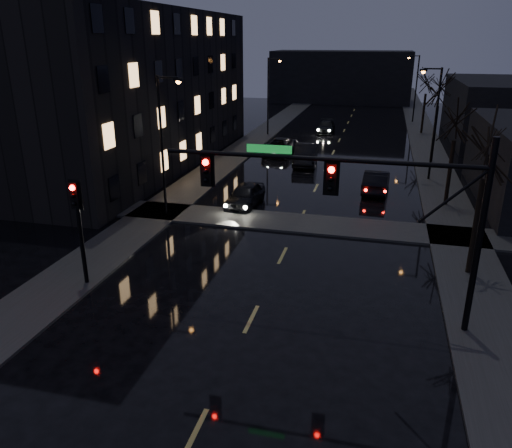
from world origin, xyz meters
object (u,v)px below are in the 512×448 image
Objects in this scene: lead_car at (376,181)px; oncoming_car_a at (245,195)px; oncoming_car_b at (306,154)px; oncoming_car_c at (280,146)px; oncoming_car_d at (326,127)px.

oncoming_car_a is at bearing 36.40° from lead_car.
lead_car is (5.88, -6.70, -0.09)m from oncoming_car_b.
oncoming_car_b is 4.41m from oncoming_car_c.
oncoming_car_d is at bearing -71.65° from lead_car.
oncoming_car_b is 1.13× the size of lead_car.
oncoming_car_a is at bearing -81.97° from oncoming_car_c.
oncoming_car_b is at bearing -44.95° from oncoming_car_c.
oncoming_car_c is 13.32m from lead_car.
lead_car is at bearing -53.17° from oncoming_car_b.
lead_car is (5.94, -22.02, 0.10)m from oncoming_car_d.
lead_car is at bearing 36.99° from oncoming_car_a.
oncoming_car_c is 12.29m from oncoming_car_d.
oncoming_car_d is at bearing 85.76° from oncoming_car_b.
oncoming_car_d is (-0.06, 15.32, -0.19)m from oncoming_car_b.
lead_car reaches higher than oncoming_car_d.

